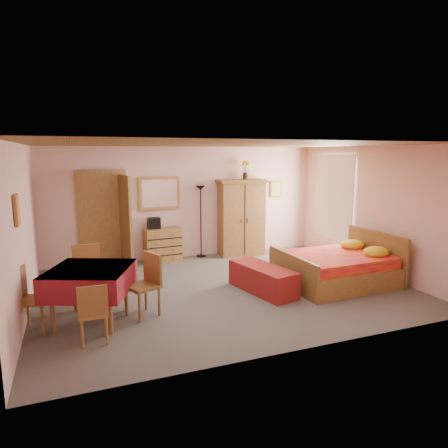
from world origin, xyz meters
name	(u,v)px	position (x,y,z in m)	size (l,w,h in m)	color
floor	(225,289)	(0.00, 0.00, 0.00)	(6.50, 6.50, 0.00)	#5E5A53
ceiling	(225,144)	(0.00, 0.00, 2.60)	(6.50, 6.50, 0.00)	brown
wall_back	(186,203)	(0.00, 2.50, 1.30)	(6.50, 0.10, 2.60)	beige
wall_front	(300,250)	(0.00, -2.50, 1.30)	(6.50, 0.10, 2.60)	beige
wall_left	(22,231)	(-3.25, 0.00, 1.30)	(0.10, 5.00, 2.60)	beige
wall_right	(371,210)	(3.25, 0.00, 1.30)	(0.10, 5.00, 2.60)	beige
doorway	(103,219)	(-1.90, 2.47, 1.02)	(1.06, 0.12, 2.15)	#9E6B35
window	(334,197)	(3.21, 1.20, 1.45)	(0.08, 1.40, 1.95)	white
picture_left	(17,210)	(-3.22, -0.60, 1.70)	(0.04, 0.32, 0.42)	orange
picture_back	(276,189)	(2.35, 2.47, 1.55)	(0.30, 0.04, 0.40)	#D8BF59
chest_of_drawers	(163,245)	(-0.64, 2.26, 0.39)	(0.82, 0.41, 0.77)	olive
wall_mirror	(159,193)	(-0.64, 2.47, 1.55)	(0.95, 0.05, 0.75)	silver
stereo	(154,223)	(-0.82, 2.30, 0.90)	(0.27, 0.20, 0.25)	black
floor_lamp	(201,222)	(0.31, 2.38, 0.85)	(0.22, 0.22, 1.71)	black
wardrobe	(241,218)	(1.29, 2.22, 0.92)	(1.17, 0.60, 1.83)	#8F5D30
sunflower_vase	(245,170)	(1.43, 2.31, 2.06)	(0.18, 0.18, 0.44)	yellow
bed	(336,260)	(2.07, -0.47, 0.47)	(2.02, 1.59, 0.94)	red
bench	(263,279)	(0.58, -0.38, 0.23)	(0.52, 1.40, 0.47)	maroon
dining_table	(91,295)	(-2.35, -0.64, 0.41)	(1.11, 1.11, 0.81)	maroon
chair_south	(93,312)	(-2.36, -1.32, 0.41)	(0.37, 0.37, 0.82)	olive
chair_north	(89,276)	(-2.33, 0.08, 0.49)	(0.44, 0.44, 0.97)	#AB7C39
chair_west	(34,300)	(-3.10, -0.66, 0.45)	(0.41, 0.41, 0.90)	#A17436
chair_east	(142,286)	(-1.61, -0.69, 0.48)	(0.43, 0.43, 0.95)	olive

